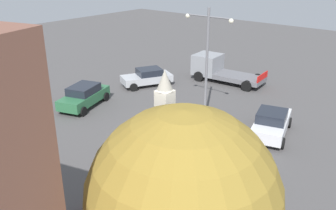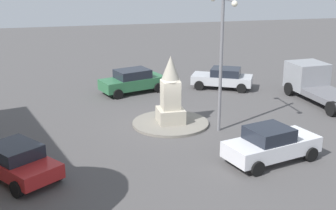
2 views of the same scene
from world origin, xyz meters
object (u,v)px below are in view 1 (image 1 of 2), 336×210
(car_silver_passing, at_px, (147,77))
(truck_grey_far_side, at_px, (217,69))
(car_green_waiting, at_px, (84,96))
(monument, at_px, (165,101))
(car_red_parked_left, at_px, (135,206))
(car_white_parked_right, at_px, (271,123))
(tree_near_wall, at_px, (183,201))
(streetlamp, at_px, (207,56))

(car_silver_passing, xyz_separation_m, truck_grey_far_side, (3.65, 4.79, 0.30))
(car_green_waiting, bearing_deg, car_silver_passing, 86.75)
(monument, relative_size, car_silver_passing, 0.82)
(car_red_parked_left, bearing_deg, truck_grey_far_side, 112.67)
(car_red_parked_left, bearing_deg, car_white_parked_right, 85.71)
(car_white_parked_right, xyz_separation_m, car_red_parked_left, (-0.79, -10.57, -0.05))
(truck_grey_far_side, bearing_deg, car_green_waiting, -110.07)
(car_green_waiting, xyz_separation_m, truck_grey_far_side, (4.00, 10.94, 0.23))
(car_silver_passing, xyz_separation_m, tree_near_wall, (15.06, -15.01, 3.67))
(car_white_parked_right, height_order, car_green_waiting, car_white_parked_right)
(tree_near_wall, bearing_deg, streetlamp, 121.62)
(car_silver_passing, distance_m, tree_near_wall, 21.58)
(car_green_waiting, height_order, car_silver_passing, car_green_waiting)
(car_red_parked_left, xyz_separation_m, car_silver_passing, (-10.89, 12.55, -0.01))
(car_red_parked_left, relative_size, truck_grey_far_side, 0.68)
(streetlamp, xyz_separation_m, tree_near_wall, (7.43, -12.07, 0.08))
(car_white_parked_right, distance_m, car_red_parked_left, 10.60)
(car_red_parked_left, bearing_deg, car_silver_passing, 130.95)
(monument, relative_size, car_green_waiting, 0.79)
(truck_grey_far_side, bearing_deg, car_silver_passing, -127.28)
(tree_near_wall, bearing_deg, car_red_parked_left, 149.53)
(car_silver_passing, bearing_deg, car_white_parked_right, -9.62)
(car_green_waiting, distance_m, car_red_parked_left, 12.94)
(monument, height_order, truck_grey_far_side, monument)
(car_white_parked_right, distance_m, car_silver_passing, 11.85)
(truck_grey_far_side, distance_m, tree_near_wall, 23.10)
(streetlamp, xyz_separation_m, truck_grey_far_side, (-3.98, 7.73, -3.29))
(car_silver_passing, relative_size, tree_near_wall, 0.65)
(monument, xyz_separation_m, truck_grey_far_side, (-2.54, 9.93, -0.69))
(car_green_waiting, relative_size, car_red_parked_left, 1.08)
(monument, relative_size, car_red_parked_left, 0.85)
(truck_grey_far_side, bearing_deg, streetlamp, -62.73)
(monument, height_order, streetlamp, streetlamp)
(car_green_waiting, bearing_deg, tree_near_wall, -29.89)
(monument, xyz_separation_m, car_green_waiting, (-6.54, -1.01, -0.92))
(car_green_waiting, relative_size, truck_grey_far_side, 0.73)
(car_red_parked_left, distance_m, tree_near_wall, 6.07)
(monument, relative_size, truck_grey_far_side, 0.58)
(streetlamp, xyz_separation_m, car_silver_passing, (-7.63, 2.93, -3.60))
(car_white_parked_right, bearing_deg, car_silver_passing, 170.38)
(car_white_parked_right, bearing_deg, streetlamp, -166.76)
(monument, bearing_deg, car_green_waiting, -171.21)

